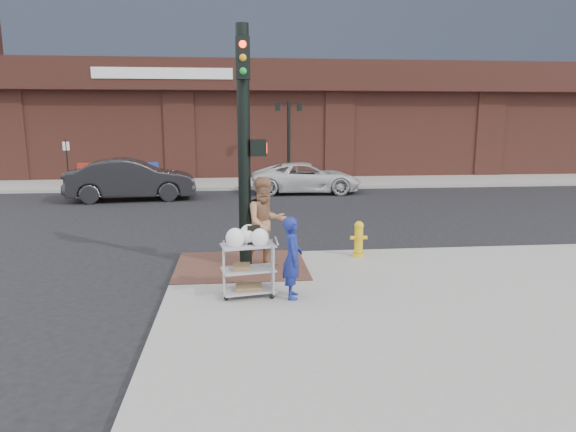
{
  "coord_description": "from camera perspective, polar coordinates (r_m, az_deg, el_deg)",
  "views": [
    {
      "loc": [
        -0.68,
        -9.89,
        3.29
      ],
      "look_at": [
        0.41,
        0.8,
        1.25
      ],
      "focal_mm": 32.0,
      "sensor_mm": 36.0,
      "label": 1
    }
  ],
  "objects": [
    {
      "name": "ground",
      "position": [
        10.45,
        -1.83,
        -7.61
      ],
      "size": [
        220.0,
        220.0,
        0.0
      ],
      "primitive_type": "plane",
      "color": "black",
      "rests_on": "ground"
    },
    {
      "name": "sedan_dark",
      "position": [
        22.01,
        -16.99,
        3.9
      ],
      "size": [
        5.31,
        2.38,
        1.69
      ],
      "primitive_type": "imported",
      "rotation": [
        0.0,
        0.0,
        1.69
      ],
      "color": "black",
      "rests_on": "ground"
    },
    {
      "name": "newsbox_blue",
      "position": [
        25.83,
        -14.69,
        4.6
      ],
      "size": [
        0.47,
        0.43,
        1.06
      ],
      "primitive_type": "cube",
      "rotation": [
        0.0,
        0.0,
        0.05
      ],
      "color": "#1839A0",
      "rests_on": "sidewalk_far"
    },
    {
      "name": "minivan_white",
      "position": [
        23.14,
        2.04,
        4.26
      ],
      "size": [
        4.98,
        2.47,
        1.36
      ],
      "primitive_type": "imported",
      "rotation": [
        0.0,
        0.0,
        1.53
      ],
      "color": "silver",
      "rests_on": "ground"
    },
    {
      "name": "lamp_post",
      "position": [
        26.04,
        0.07,
        9.27
      ],
      "size": [
        1.32,
        0.22,
        4.0
      ],
      "color": "black",
      "rests_on": "sidewalk_far"
    },
    {
      "name": "woman_blue",
      "position": [
        9.06,
        0.5,
        -4.64
      ],
      "size": [
        0.39,
        0.56,
        1.47
      ],
      "primitive_type": "imported",
      "rotation": [
        0.0,
        0.0,
        1.49
      ],
      "color": "navy",
      "rests_on": "sidewalk_near"
    },
    {
      "name": "newsbox_red",
      "position": [
        25.74,
        -21.61,
        4.24
      ],
      "size": [
        0.6,
        0.58,
        1.12
      ],
      "primitive_type": "cube",
      "rotation": [
        0.0,
        0.0,
        -0.42
      ],
      "color": "#AF2214",
      "rests_on": "sidewalk_far"
    },
    {
      "name": "parking_sign",
      "position": [
        26.17,
        -23.31,
        5.4
      ],
      "size": [
        0.05,
        0.05,
        2.2
      ],
      "primitive_type": "cylinder",
      "color": "black",
      "rests_on": "sidewalk_far"
    },
    {
      "name": "newsbox_yellow",
      "position": [
        26.24,
        -19.73,
        4.34
      ],
      "size": [
        0.54,
        0.52,
        1.0
      ],
      "primitive_type": "cube",
      "rotation": [
        0.0,
        0.0,
        -0.42
      ],
      "color": "yellow",
      "rests_on": "sidewalk_far"
    },
    {
      "name": "fire_hydrant",
      "position": [
        11.96,
        7.86,
        -2.48
      ],
      "size": [
        0.39,
        0.27,
        0.83
      ],
      "color": "gold",
      "rests_on": "sidewalk_near"
    },
    {
      "name": "brick_curb_ramp",
      "position": [
        11.24,
        -5.23,
        -5.49
      ],
      "size": [
        2.8,
        2.4,
        0.01
      ],
      "primitive_type": "cube",
      "color": "#533027",
      "rests_on": "sidewalk_near"
    },
    {
      "name": "sidewalk_far",
      "position": [
        44.03,
        11.67,
        6.34
      ],
      "size": [
        65.0,
        36.0,
        0.15
      ],
      "primitive_type": "cube",
      "color": "gray",
      "rests_on": "ground"
    },
    {
      "name": "traffic_signal_pole",
      "position": [
        10.68,
        -4.8,
        8.25
      ],
      "size": [
        0.61,
        0.51,
        5.0
      ],
      "color": "black",
      "rests_on": "sidewalk_near"
    },
    {
      "name": "utility_cart",
      "position": [
        9.2,
        -4.42,
        -5.41
      ],
      "size": [
        1.01,
        0.68,
        1.29
      ],
      "color": "#9E9EA3",
      "rests_on": "sidewalk_near"
    },
    {
      "name": "pedestrian_tan",
      "position": [
        10.91,
        -2.52,
        -0.73
      ],
      "size": [
        1.14,
        1.02,
        1.94
      ],
      "primitive_type": "imported",
      "rotation": [
        0.0,
        0.0,
        0.37
      ],
      "color": "#9C6A49",
      "rests_on": "sidewalk_near"
    }
  ]
}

